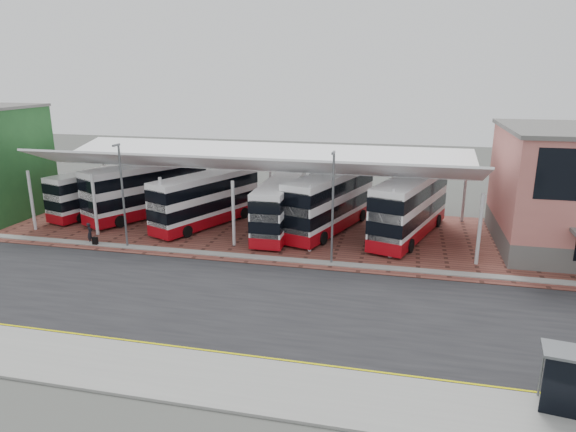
% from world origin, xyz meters
% --- Properties ---
extents(ground, '(140.00, 140.00, 0.00)m').
position_xyz_m(ground, '(0.00, 0.00, 0.00)').
color(ground, '#42433F').
extents(road, '(120.00, 14.00, 0.02)m').
position_xyz_m(road, '(0.00, -1.00, 0.01)').
color(road, black).
rests_on(road, ground).
extents(forecourt, '(72.00, 16.00, 0.06)m').
position_xyz_m(forecourt, '(2.00, 13.00, 0.03)').
color(forecourt, brown).
rests_on(forecourt, ground).
extents(sidewalk, '(120.00, 4.00, 0.14)m').
position_xyz_m(sidewalk, '(0.00, -9.00, 0.07)').
color(sidewalk, gray).
rests_on(sidewalk, ground).
extents(north_kerb, '(120.00, 0.80, 0.14)m').
position_xyz_m(north_kerb, '(0.00, 6.20, 0.07)').
color(north_kerb, gray).
rests_on(north_kerb, ground).
extents(yellow_line_near, '(120.00, 0.12, 0.01)m').
position_xyz_m(yellow_line_near, '(0.00, -7.00, 0.03)').
color(yellow_line_near, '#CDC800').
rests_on(yellow_line_near, road).
extents(yellow_line_far, '(120.00, 0.12, 0.01)m').
position_xyz_m(yellow_line_far, '(0.00, -6.70, 0.03)').
color(yellow_line_far, '#CDC800').
rests_on(yellow_line_far, road).
extents(canopy, '(37.00, 11.63, 7.07)m').
position_xyz_m(canopy, '(-6.00, 13.94, 5.80)').
color(canopy, silver).
rests_on(canopy, ground).
extents(lamp_west, '(0.16, 0.90, 8.07)m').
position_xyz_m(lamp_west, '(-14.00, 6.27, 4.36)').
color(lamp_west, '#5A5E62').
rests_on(lamp_west, ground).
extents(lamp_east, '(0.16, 0.90, 8.07)m').
position_xyz_m(lamp_east, '(2.00, 6.27, 4.36)').
color(lamp_east, '#5A5E62').
rests_on(lamp_east, ground).
extents(bus_0, '(5.22, 10.42, 4.20)m').
position_xyz_m(bus_0, '(-21.56, 14.61, 2.14)').
color(bus_0, white).
rests_on(bus_0, forecourt).
extents(bus_1, '(8.09, 11.80, 4.92)m').
position_xyz_m(bus_1, '(-16.58, 14.68, 2.50)').
color(bus_1, white).
rests_on(bus_1, forecourt).
extents(bus_2, '(6.74, 11.15, 4.56)m').
position_xyz_m(bus_2, '(-10.14, 13.19, 2.32)').
color(bus_2, white).
rests_on(bus_2, forecourt).
extents(bus_3, '(2.81, 10.72, 4.40)m').
position_xyz_m(bus_3, '(-3.33, 12.70, 2.25)').
color(bus_3, white).
rests_on(bus_3, forecourt).
extents(bus_4, '(6.35, 12.24, 4.94)m').
position_xyz_m(bus_4, '(0.66, 14.19, 2.51)').
color(bus_4, white).
rests_on(bus_4, forecourt).
extents(bus_5, '(6.29, 12.35, 4.98)m').
position_xyz_m(bus_5, '(7.28, 13.91, 2.53)').
color(bus_5, white).
rests_on(bus_5, forecourt).
extents(pedestrian, '(0.58, 0.69, 1.61)m').
position_xyz_m(pedestrian, '(-17.36, 6.54, 0.86)').
color(pedestrian, black).
rests_on(pedestrian, forecourt).
extents(suitcase, '(0.39, 0.28, 0.67)m').
position_xyz_m(suitcase, '(-16.60, 6.00, 0.39)').
color(suitcase, black).
rests_on(suitcase, forecourt).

